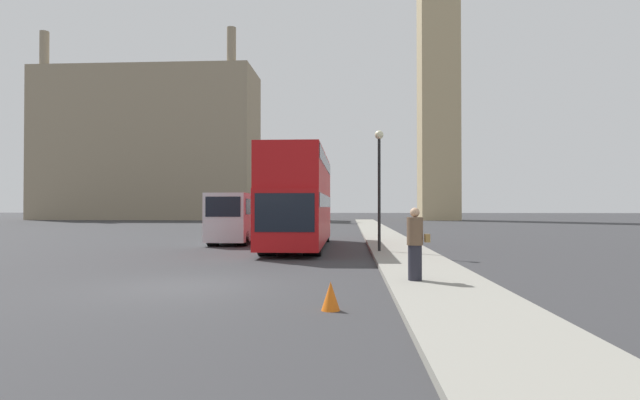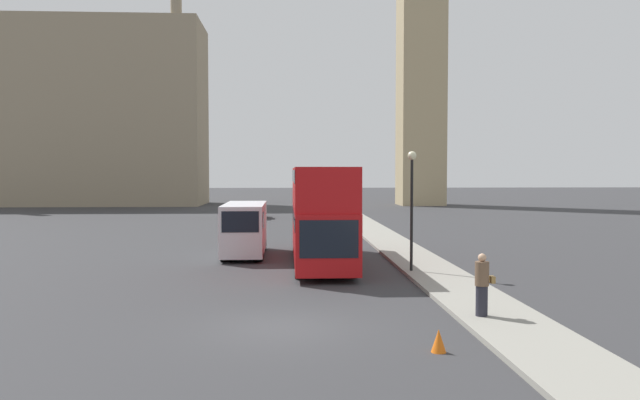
{
  "view_description": "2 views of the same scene",
  "coord_description": "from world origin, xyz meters",
  "px_view_note": "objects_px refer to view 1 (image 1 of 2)",
  "views": [
    {
      "loc": [
        4.07,
        -12.05,
        1.97
      ],
      "look_at": [
        2.67,
        12.08,
        2.3
      ],
      "focal_mm": 28.0,
      "sensor_mm": 36.0,
      "label": 1
    },
    {
      "loc": [
        0.14,
        -16.99,
        4.28
      ],
      "look_at": [
        2.1,
        20.1,
        2.59
      ],
      "focal_mm": 35.0,
      "sensor_mm": 36.0,
      "label": 2
    }
  ],
  "objects_px": {
    "white_van": "(237,217)",
    "street_lamp": "(379,170)",
    "clock_tower": "(438,2)",
    "pedestrian": "(415,244)",
    "red_double_decker_bus": "(300,196)",
    "parked_sedan": "(284,219)"
  },
  "relations": [
    {
      "from": "white_van",
      "to": "street_lamp",
      "type": "height_order",
      "value": "street_lamp"
    },
    {
      "from": "clock_tower",
      "to": "pedestrian",
      "type": "height_order",
      "value": "clock_tower"
    },
    {
      "from": "clock_tower",
      "to": "red_double_decker_bus",
      "type": "distance_m",
      "value": 61.16
    },
    {
      "from": "red_double_decker_bus",
      "to": "pedestrian",
      "type": "bearing_deg",
      "value": -70.55
    },
    {
      "from": "clock_tower",
      "to": "pedestrian",
      "type": "bearing_deg",
      "value": -100.57
    },
    {
      "from": "pedestrian",
      "to": "parked_sedan",
      "type": "bearing_deg",
      "value": 101.96
    },
    {
      "from": "red_double_decker_bus",
      "to": "white_van",
      "type": "distance_m",
      "value": 4.85
    },
    {
      "from": "parked_sedan",
      "to": "street_lamp",
      "type": "bearing_deg",
      "value": -75.74
    },
    {
      "from": "street_lamp",
      "to": "parked_sedan",
      "type": "distance_m",
      "value": 33.0
    },
    {
      "from": "street_lamp",
      "to": "white_van",
      "type": "bearing_deg",
      "value": 140.5
    },
    {
      "from": "red_double_decker_bus",
      "to": "parked_sedan",
      "type": "relative_size",
      "value": 2.48
    },
    {
      "from": "clock_tower",
      "to": "pedestrian",
      "type": "relative_size",
      "value": 35.36
    },
    {
      "from": "pedestrian",
      "to": "street_lamp",
      "type": "bearing_deg",
      "value": 92.71
    },
    {
      "from": "clock_tower",
      "to": "street_lamp",
      "type": "xyz_separation_m",
      "value": [
        -12.0,
        -54.02,
        -29.09
      ]
    },
    {
      "from": "parked_sedan",
      "to": "white_van",
      "type": "bearing_deg",
      "value": -88.3
    },
    {
      "from": "pedestrian",
      "to": "street_lamp",
      "type": "relative_size",
      "value": 0.36
    },
    {
      "from": "clock_tower",
      "to": "parked_sedan",
      "type": "height_order",
      "value": "clock_tower"
    },
    {
      "from": "red_double_decker_bus",
      "to": "white_van",
      "type": "xyz_separation_m",
      "value": [
        -3.72,
        2.93,
        -1.05
      ]
    },
    {
      "from": "pedestrian",
      "to": "clock_tower",
      "type": "bearing_deg",
      "value": 79.43
    },
    {
      "from": "clock_tower",
      "to": "red_double_decker_bus",
      "type": "xyz_separation_m",
      "value": [
        -15.62,
        -50.9,
        -30.1
      ]
    },
    {
      "from": "red_double_decker_bus",
      "to": "parked_sedan",
      "type": "distance_m",
      "value": 29.16
    },
    {
      "from": "clock_tower",
      "to": "parked_sedan",
      "type": "xyz_separation_m",
      "value": [
        -20.11,
        -22.14,
        -31.87
      ]
    }
  ]
}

